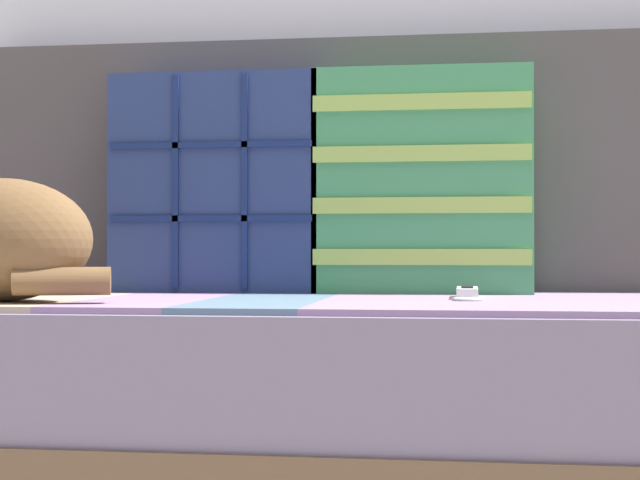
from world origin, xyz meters
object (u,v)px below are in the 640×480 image
object	(u,v)px
throw_pillow_striped	(422,182)
game_remote_near	(467,293)
couch	(386,403)
throw_pillow_quilted	(218,184)

from	to	relation	value
throw_pillow_striped	game_remote_near	size ratio (longest dim) A/B	2.29
couch	throw_pillow_quilted	size ratio (longest dim) A/B	4.36
throw_pillow_striped	game_remote_near	xyz separation A→B (m)	(0.08, -0.20, -0.21)
throw_pillow_quilted	throw_pillow_striped	size ratio (longest dim) A/B	1.00
couch	throw_pillow_striped	bearing A→B (deg)	72.86
throw_pillow_quilted	game_remote_near	xyz separation A→B (m)	(0.49, -0.20, -0.21)
couch	game_remote_near	distance (m)	0.24
throw_pillow_striped	game_remote_near	distance (m)	0.30
couch	throw_pillow_striped	xyz separation A→B (m)	(0.06, 0.19, 0.40)
couch	throw_pillow_striped	size ratio (longest dim) A/B	4.35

